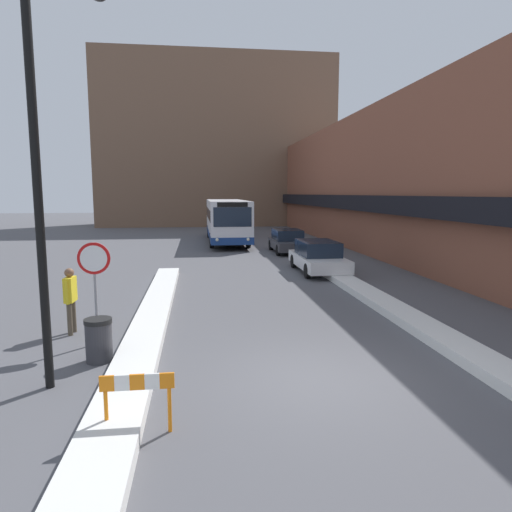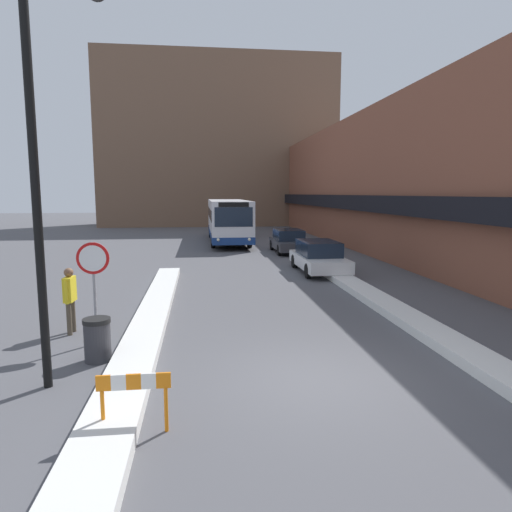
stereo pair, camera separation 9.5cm
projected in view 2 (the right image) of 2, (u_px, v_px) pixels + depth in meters
The scene contains 13 objects.
ground_plane at pixel (315, 380), 8.91m from camera, with size 160.00×160.00×0.00m, color #515156.
building_row_right at pixel (368, 184), 33.12m from camera, with size 5.50×60.00×8.57m.
building_backdrop_far at pixel (218, 144), 51.97m from camera, with size 26.00×8.00×18.46m.
snow_bank_left at pixel (150, 323), 12.39m from camera, with size 0.90×16.87×0.25m.
snow_bank_right at pixel (387, 306), 14.30m from camera, with size 0.90×13.45×0.25m.
city_bus at pixel (228, 219), 33.83m from camera, with size 2.71×12.03×3.11m.
parked_car_front at pixel (319, 257), 20.94m from camera, with size 1.89×4.59×1.44m.
parked_car_middle at pixel (289, 241), 28.03m from camera, with size 1.86×4.33×1.41m.
stop_sign at pixel (93, 271), 10.82m from camera, with size 0.76×0.08×2.47m.
street_lamp at pixel (48, 144), 8.02m from camera, with size 1.46×0.36×7.36m.
pedestrian at pixel (70, 294), 11.74m from camera, with size 0.24×0.56×1.73m.
trash_bin at pixel (97, 340), 9.86m from camera, with size 0.59×0.59×0.95m.
construction_barricade at pixel (134, 391), 6.85m from camera, with size 1.10×0.06×0.94m.
Camera 2 is at (-2.18, -8.29, 3.62)m, focal length 32.00 mm.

